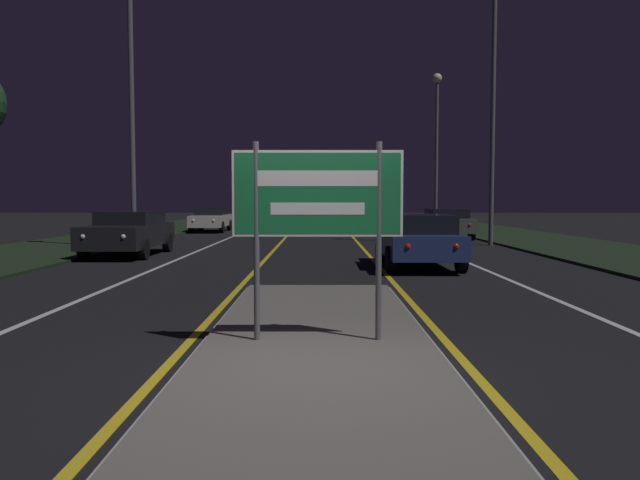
# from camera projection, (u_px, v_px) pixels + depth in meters

# --- Properties ---
(ground_plane) EXTENTS (160.00, 160.00, 0.00)m
(ground_plane) POSITION_uv_depth(u_px,v_px,m) (319.00, 376.00, 6.24)
(ground_plane) COLOR black
(median_island) EXTENTS (2.81, 9.71, 0.10)m
(median_island) POSITION_uv_depth(u_px,v_px,m) (320.00, 344.00, 7.42)
(median_island) COLOR #999993
(median_island) RESTS_ON ground_plane
(verge_left) EXTENTS (5.00, 100.00, 0.08)m
(verge_left) POSITION_uv_depth(u_px,v_px,m) (96.00, 241.00, 26.22)
(verge_left) COLOR black
(verge_left) RESTS_ON ground_plane
(verge_right) EXTENTS (5.00, 100.00, 0.08)m
(verge_right) POSITION_uv_depth(u_px,v_px,m) (547.00, 241.00, 26.16)
(verge_right) COLOR black
(verge_right) RESTS_ON ground_plane
(centre_line_yellow_left) EXTENTS (0.12, 70.00, 0.01)m
(centre_line_yellow_left) POSITION_uv_depth(u_px,v_px,m) (290.00, 235.00, 31.19)
(centre_line_yellow_left) COLOR gold
(centre_line_yellow_left) RESTS_ON ground_plane
(centre_line_yellow_right) EXTENTS (0.12, 70.00, 0.01)m
(centre_line_yellow_right) POSITION_uv_depth(u_px,v_px,m) (353.00, 235.00, 31.18)
(centre_line_yellow_right) COLOR gold
(centre_line_yellow_right) RESTS_ON ground_plane
(lane_line_white_left) EXTENTS (0.12, 70.00, 0.01)m
(lane_line_white_left) POSITION_uv_depth(u_px,v_px,m) (238.00, 235.00, 31.20)
(lane_line_white_left) COLOR silver
(lane_line_white_left) RESTS_ON ground_plane
(lane_line_white_right) EXTENTS (0.12, 70.00, 0.01)m
(lane_line_white_right) POSITION_uv_depth(u_px,v_px,m) (405.00, 235.00, 31.17)
(lane_line_white_right) COLOR silver
(lane_line_white_right) RESTS_ON ground_plane
(edge_line_white_left) EXTENTS (0.10, 70.00, 0.01)m
(edge_line_white_left) POSITION_uv_depth(u_px,v_px,m) (178.00, 235.00, 31.21)
(edge_line_white_left) COLOR silver
(edge_line_white_left) RESTS_ON ground_plane
(edge_line_white_right) EXTENTS (0.10, 70.00, 0.01)m
(edge_line_white_right) POSITION_uv_depth(u_px,v_px,m) (465.00, 235.00, 31.16)
(edge_line_white_right) COLOR silver
(edge_line_white_right) RESTS_ON ground_plane
(highway_sign) EXTENTS (2.00, 0.07, 2.34)m
(highway_sign) POSITION_uv_depth(u_px,v_px,m) (320.00, 202.00, 7.31)
(highway_sign) COLOR #56565B
(highway_sign) RESTS_ON median_island
(streetlight_left_near) EXTENTS (0.60, 0.60, 9.50)m
(streetlight_left_near) POSITION_uv_depth(u_px,v_px,m) (133.00, 63.00, 21.46)
(streetlight_left_near) COLOR #56565B
(streetlight_left_near) RESTS_ON ground_plane
(streetlight_right_near) EXTENTS (0.44, 0.44, 10.57)m
(streetlight_right_near) POSITION_uv_depth(u_px,v_px,m) (496.00, 84.00, 23.83)
(streetlight_right_near) COLOR #56565B
(streetlight_right_near) RESTS_ON ground_plane
(streetlight_right_far) EXTENTS (0.52, 0.52, 8.73)m
(streetlight_right_far) POSITION_uv_depth(u_px,v_px,m) (439.00, 130.00, 34.45)
(streetlight_right_far) COLOR #56565B
(streetlight_right_far) RESTS_ON ground_plane
(car_receding_0) EXTENTS (1.93, 4.31, 1.39)m
(car_receding_0) POSITION_uv_depth(u_px,v_px,m) (420.00, 239.00, 16.28)
(car_receding_0) COLOR navy
(car_receding_0) RESTS_ON ground_plane
(car_receding_1) EXTENTS (1.97, 4.76, 1.37)m
(car_receding_1) POSITION_uv_depth(u_px,v_px,m) (447.00, 222.00, 28.58)
(car_receding_1) COLOR #4C514C
(car_receding_1) RESTS_ON ground_plane
(car_approaching_0) EXTENTS (1.97, 4.70, 1.40)m
(car_approaching_0) POSITION_uv_depth(u_px,v_px,m) (131.00, 232.00, 19.82)
(car_approaching_0) COLOR black
(car_approaching_0) RESTS_ON ground_plane
(car_approaching_1) EXTENTS (1.85, 4.56, 1.35)m
(car_approaching_1) POSITION_uv_depth(u_px,v_px,m) (213.00, 219.00, 34.74)
(car_approaching_1) COLOR silver
(car_approaching_1) RESTS_ON ground_plane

